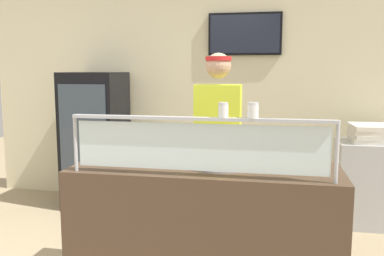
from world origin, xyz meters
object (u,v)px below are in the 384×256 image
at_px(drink_fridge, 96,140).
at_px(parmesan_shaker, 223,111).
at_px(pepper_flake_shaker, 253,111).
at_px(pizza_box_stack, 374,133).
at_px(pizza_tray, 218,163).
at_px(pizza_server, 217,160).
at_px(worker_figure, 218,144).

bearing_deg(drink_fridge, parmesan_shaker, -49.12).
xyz_separation_m(pepper_flake_shaker, pizza_box_stack, (1.14, 2.00, -0.40)).
bearing_deg(pizza_tray, pepper_flake_shaker, -54.13).
xyz_separation_m(pizza_tray, pepper_flake_shaker, (0.25, -0.35, 0.41)).
bearing_deg(pizza_tray, pizza_server, -107.12).
distance_m(parmesan_shaker, pepper_flake_shaker, 0.18).
bearing_deg(pepper_flake_shaker, worker_figure, 110.06).
bearing_deg(pepper_flake_shaker, pizza_server, 128.15).
height_order(pizza_server, parmesan_shaker, parmesan_shaker).
bearing_deg(worker_figure, parmesan_shaker, -80.58).
relative_size(parmesan_shaker, drink_fridge, 0.06).
xyz_separation_m(drink_fridge, pizza_box_stack, (3.09, -0.04, 0.17)).
height_order(pizza_server, pepper_flake_shaker, pepper_flake_shaker).
bearing_deg(parmesan_shaker, drink_fridge, 130.88).
xyz_separation_m(pizza_server, drink_fridge, (-1.69, 1.72, -0.19)).
xyz_separation_m(parmesan_shaker, drink_fridge, (-1.77, 2.05, -0.57)).
bearing_deg(drink_fridge, worker_figure, -35.18).
height_order(pepper_flake_shaker, worker_figure, worker_figure).
bearing_deg(pizza_box_stack, parmesan_shaker, -123.42).
bearing_deg(pepper_flake_shaker, parmesan_shaker, 180.00).
xyz_separation_m(parmesan_shaker, pepper_flake_shaker, (0.18, -0.00, 0.00)).
bearing_deg(pizza_server, pizza_tray, 73.75).
distance_m(pizza_server, parmesan_shaker, 0.51).
height_order(pizza_tray, pizza_server, pizza_server).
height_order(pizza_server, worker_figure, worker_figure).
bearing_deg(pepper_flake_shaker, pizza_box_stack, 60.31).
relative_size(drink_fridge, pizza_box_stack, 3.37).
relative_size(pizza_tray, drink_fridge, 0.31).
relative_size(worker_figure, pizza_box_stack, 3.72).
bearing_deg(worker_figure, pizza_server, -82.97).
height_order(pizza_tray, pizza_box_stack, pizza_box_stack).
relative_size(pizza_tray, parmesan_shaker, 5.28).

